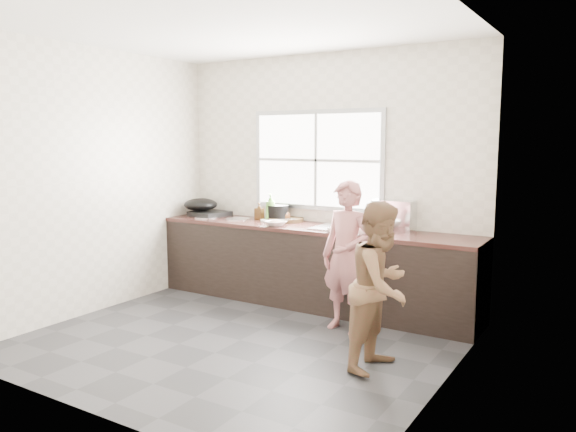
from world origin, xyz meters
The scene contains 30 objects.
floor centered at (0.00, 0.00, -0.01)m, with size 3.60×3.20×0.01m, color #2C2C2F.
ceiling centered at (0.00, 0.00, 2.71)m, with size 3.60×3.20×0.01m, color silver.
wall_back centered at (0.00, 1.60, 1.35)m, with size 3.60×0.01×2.70m, color beige.
wall_left centered at (-1.80, 0.00, 1.35)m, with size 0.01×3.20×2.70m, color beige.
wall_right centered at (1.80, 0.00, 1.35)m, with size 0.01×3.20×2.70m, color beige.
wall_front centered at (0.00, -1.60, 1.35)m, with size 3.60×0.01×2.70m, color beige.
cabinet centered at (0.00, 1.29, 0.41)m, with size 3.60×0.62×0.82m, color black.
countertop centered at (0.00, 1.29, 0.84)m, with size 3.60×0.64×0.04m, color #321914.
sink centered at (0.35, 1.29, 0.86)m, with size 0.55×0.45×0.02m, color silver.
faucet centered at (0.35, 1.49, 1.01)m, with size 0.02×0.02×0.30m, color silver.
window_frame centered at (-0.10, 1.59, 1.55)m, with size 1.60×0.05×1.10m, color #9EA0A5.
window_glazing centered at (-0.10, 1.57, 1.55)m, with size 1.50×0.01×1.00m, color white.
woman centered at (0.68, 0.74, 0.66)m, with size 0.48×0.32×1.31m, color #B66E6D.
person_side centered at (1.29, 0.09, 0.65)m, with size 0.64×0.50×1.31m, color brown.
cutting_board centered at (-0.43, 1.46, 0.88)m, with size 0.41×0.41×0.04m, color #342614.
cleaver centered at (-0.35, 1.36, 0.90)m, with size 0.17×0.09×0.01m, color silver.
bowl_mince centered at (-0.34, 1.11, 0.89)m, with size 0.22×0.22×0.05m, color silver.
bowl_crabs centered at (0.73, 1.08, 0.89)m, with size 0.19×0.19×0.06m, color silver.
bowl_held centered at (0.37, 1.08, 0.89)m, with size 0.18×0.18×0.06m, color silver.
black_pot centered at (-0.53, 1.44, 0.95)m, with size 0.25×0.25×0.18m, color black.
plate_food centered at (-0.57, 1.36, 0.87)m, with size 0.23×0.23×0.02m, color white.
bottle_green centered at (-0.58, 1.38, 1.02)m, with size 0.12×0.12×0.31m, color #529430.
bottle_brown_tall centered at (-0.76, 1.42, 0.95)m, with size 0.08×0.08×0.18m, color #3E260F.
bottle_brown_short centered at (-0.45, 1.46, 0.94)m, with size 0.12×0.12×0.16m, color #492712.
glass_jar centered at (-0.80, 1.44, 0.91)m, with size 0.07×0.07×0.10m, color white.
burner centered at (-1.43, 1.34, 0.89)m, with size 0.39×0.39×0.06m, color black.
wok centered at (-1.55, 1.32, 1.00)m, with size 0.40×0.40×0.15m, color black.
dish_rack centered at (0.85, 1.52, 1.01)m, with size 0.41×0.29×0.31m, color silver.
pot_lid_left centered at (-1.38, 1.22, 0.87)m, with size 0.28×0.28×0.01m, color silver.
pot_lid_right centered at (-0.98, 1.29, 0.87)m, with size 0.28×0.28×0.01m, color silver.
Camera 1 is at (2.88, -3.87, 1.76)m, focal length 35.00 mm.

